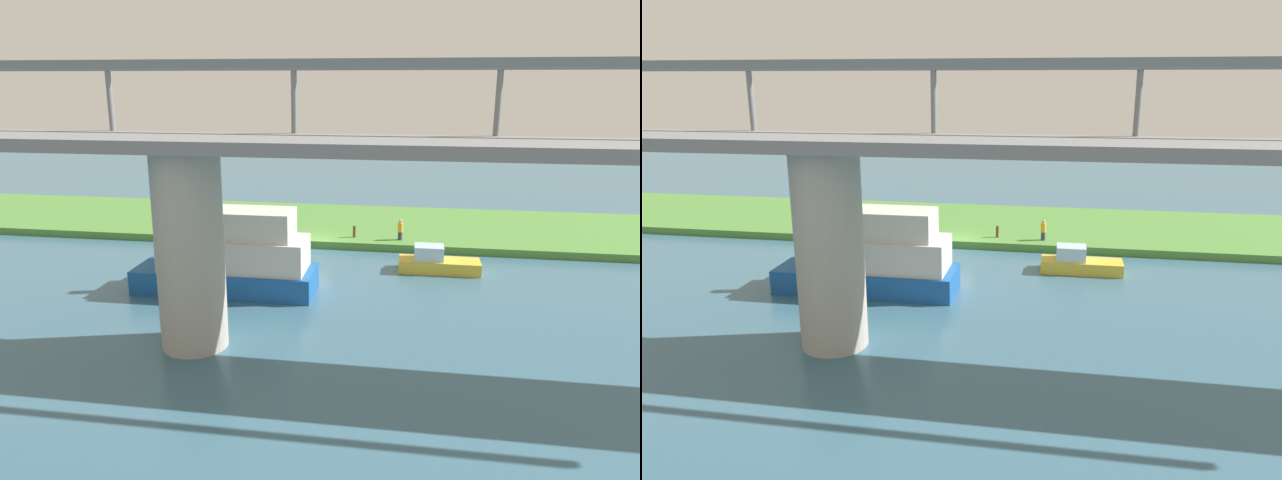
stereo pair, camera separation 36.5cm
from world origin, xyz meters
The scene contains 9 objects.
ground_plane centered at (0.00, 0.00, 0.00)m, with size 160.00×160.00×0.00m, color #386075.
grassy_bank centered at (0.00, -6.00, 0.25)m, with size 80.00×12.00×0.50m, color #4C8438.
bridge_pylon centered at (2.27, 15.14, 4.11)m, with size 2.77×2.77×8.23m, color #9E998E.
bridge_span centered at (2.27, 15.13, 8.72)m, with size 55.65×4.30×3.25m.
person_on_bank centered at (-5.84, -1.30, 1.20)m, with size 0.38×0.38×1.39m.
mooring_post centered at (-2.74, -1.49, 0.89)m, with size 0.20×0.20×0.78m, color brown.
motorboat_red centered at (2.73, 8.57, 1.80)m, with size 9.52×3.23×4.85m.
skiff_small centered at (-8.10, 3.59, 0.55)m, with size 4.66×1.66×1.55m.
riverboat_paddlewheel centered at (5.19, 4.04, 0.58)m, with size 5.08×2.33×1.63m.
Camera 1 is at (-6.50, 36.50, 10.77)m, focal length 32.52 mm.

